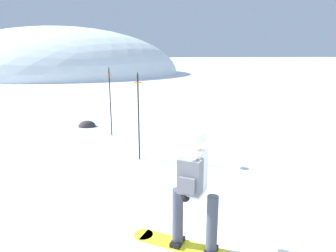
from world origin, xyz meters
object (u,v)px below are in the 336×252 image
Objects in this scene: piste_marker_near at (110,97)px; snowboarder_main at (194,188)px; piste_marker_far at (138,111)px; rock_dark at (87,127)px.

snowboarder_main is at bearing -76.06° from piste_marker_near.
piste_marker_far reaches higher than rock_dark.
piste_marker_near is at bearing 103.94° from snowboarder_main.
piste_marker_near reaches higher than rock_dark.
piste_marker_far is 3.49× the size of rock_dark.
piste_marker_far is at bearing -63.38° from rock_dark.
piste_marker_far is (0.85, -2.33, -0.01)m from piste_marker_near.
snowboarder_main is at bearing -71.37° from rock_dark.
snowboarder_main is 7.76m from rock_dark.
snowboarder_main is 6.19m from piste_marker_near.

